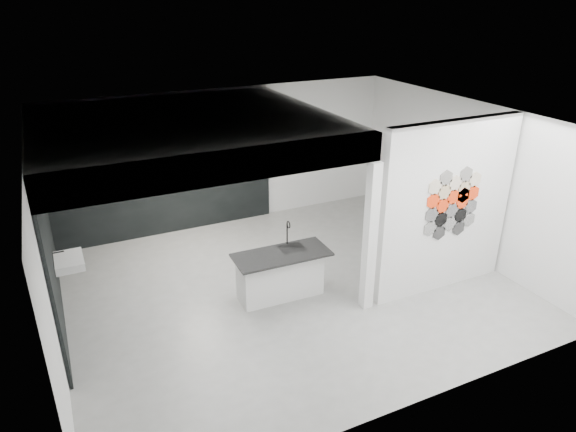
# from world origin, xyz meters

# --- Properties ---
(floor) EXTENTS (7.00, 6.00, 0.01)m
(floor) POSITION_xyz_m (0.00, 0.00, -0.01)
(floor) COLOR gray
(partition_panel) EXTENTS (2.45, 0.15, 2.80)m
(partition_panel) POSITION_xyz_m (2.23, -1.00, 1.40)
(partition_panel) COLOR silver
(partition_panel) RESTS_ON floor
(bay_clad_back) EXTENTS (4.40, 0.04, 2.35)m
(bay_clad_back) POSITION_xyz_m (-1.30, 2.97, 1.18)
(bay_clad_back) COLOR black
(bay_clad_back) RESTS_ON floor
(bay_clad_left) EXTENTS (0.04, 4.00, 2.35)m
(bay_clad_left) POSITION_xyz_m (-3.47, 1.00, 1.18)
(bay_clad_left) COLOR black
(bay_clad_left) RESTS_ON floor
(bulkhead) EXTENTS (4.40, 4.00, 0.40)m
(bulkhead) POSITION_xyz_m (-1.30, 1.00, 2.55)
(bulkhead) COLOR silver
(bulkhead) RESTS_ON corner_column
(corner_column) EXTENTS (0.16, 0.16, 2.35)m
(corner_column) POSITION_xyz_m (0.82, -1.00, 1.18)
(corner_column) COLOR silver
(corner_column) RESTS_ON floor
(fascia_beam) EXTENTS (4.40, 0.16, 0.40)m
(fascia_beam) POSITION_xyz_m (-1.30, -0.92, 2.55)
(fascia_beam) COLOR silver
(fascia_beam) RESTS_ON corner_column
(wall_basin) EXTENTS (0.40, 0.60, 0.12)m
(wall_basin) POSITION_xyz_m (-3.24, 0.80, 0.85)
(wall_basin) COLOR silver
(wall_basin) RESTS_ON bay_clad_left
(display_shelf) EXTENTS (3.00, 0.15, 0.04)m
(display_shelf) POSITION_xyz_m (-1.20, 2.87, 1.30)
(display_shelf) COLOR black
(display_shelf) RESTS_ON bay_clad_back
(kitchen_island) EXTENTS (1.51, 0.70, 1.21)m
(kitchen_island) POSITION_xyz_m (-0.26, -0.16, 0.41)
(kitchen_island) COLOR silver
(kitchen_island) RESTS_ON floor
(stockpot) EXTENTS (0.28, 0.28, 0.17)m
(stockpot) POSITION_xyz_m (-2.11, 2.87, 1.41)
(stockpot) COLOR black
(stockpot) RESTS_ON display_shelf
(kettle) EXTENTS (0.26, 0.26, 0.17)m
(kettle) POSITION_xyz_m (0.08, 2.87, 1.40)
(kettle) COLOR black
(kettle) RESTS_ON display_shelf
(glass_bowl) EXTENTS (0.19, 0.19, 0.11)m
(glass_bowl) POSITION_xyz_m (0.15, 2.87, 1.38)
(glass_bowl) COLOR gray
(glass_bowl) RESTS_ON display_shelf
(glass_vase) EXTENTS (0.12, 0.12, 0.13)m
(glass_vase) POSITION_xyz_m (0.15, 2.87, 1.38)
(glass_vase) COLOR gray
(glass_vase) RESTS_ON display_shelf
(bottle_dark) EXTENTS (0.07, 0.07, 0.16)m
(bottle_dark) POSITION_xyz_m (-1.78, 2.87, 1.40)
(bottle_dark) COLOR black
(bottle_dark) RESTS_ON display_shelf
(utensil_cup) EXTENTS (0.11, 0.11, 0.11)m
(utensil_cup) POSITION_xyz_m (-1.74, 2.87, 1.37)
(utensil_cup) COLOR black
(utensil_cup) RESTS_ON display_shelf
(hex_tile_cluster) EXTENTS (1.04, 0.02, 1.16)m
(hex_tile_cluster) POSITION_xyz_m (2.26, -1.09, 1.50)
(hex_tile_cluster) COLOR silver
(hex_tile_cluster) RESTS_ON partition_panel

